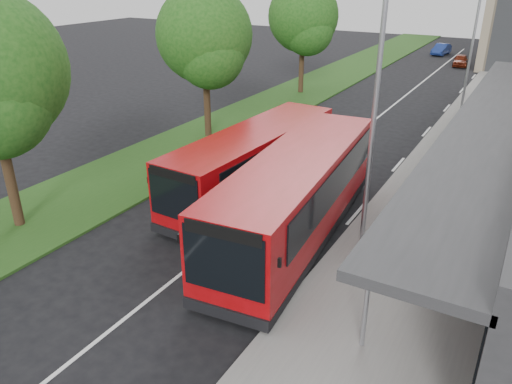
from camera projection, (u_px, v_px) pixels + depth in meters
ground at (227, 238)px, 17.38m from camera, size 120.00×120.00×0.00m
pavement at (487, 120)px, 30.45m from camera, size 5.00×80.00×0.15m
grass_verge at (295, 95)px, 36.33m from camera, size 5.00×80.00×0.10m
lane_centre_line at (365, 127)px, 29.23m from camera, size 0.12×70.00×0.01m
kerb_dashes at (437, 119)px, 30.90m from camera, size 0.12×56.00×0.01m
tree_mid at (205, 41)px, 25.59m from camera, size 4.93×4.93×7.93m
tree_far at (303, 21)px, 35.07m from camera, size 4.93×4.93×7.92m
lamp_post_near at (372, 108)px, 15.15m from camera, size 1.44×0.28×8.00m
lamp_post_far at (472, 35)px, 30.96m from camera, size 1.44×0.28×8.00m
bus_main at (297, 196)px, 16.86m from camera, size 3.65×10.82×3.01m
bus_second at (254, 163)px, 20.08m from camera, size 2.97×9.81×2.74m
litter_bin at (451, 165)px, 22.08m from camera, size 0.59×0.59×0.87m
bollard at (468, 122)px, 28.13m from camera, size 0.15×0.15×0.88m
car_near at (461, 60)px, 47.01m from camera, size 1.63×3.30×1.08m
car_far at (441, 49)px, 52.96m from camera, size 1.56×3.57×1.14m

